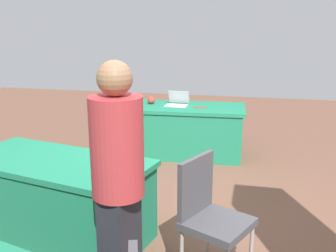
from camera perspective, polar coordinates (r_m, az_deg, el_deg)
ground_plane at (r=3.98m, az=1.57°, el=-13.52°), size 14.40×14.40×0.00m
table_foreground at (r=5.75m, az=1.81°, el=-0.58°), size 1.94×0.97×0.74m
table_mid_right at (r=3.65m, az=-16.26°, el=-10.30°), size 1.85×1.14×0.74m
chair_tucked_left at (r=2.93m, az=6.23°, el=-12.62°), size 0.58×0.58×0.94m
person_attendee_standing at (r=2.49m, az=-7.45°, el=-7.54°), size 0.40×0.40×1.68m
laptop_silver at (r=5.69m, az=1.38°, el=3.47°), size 0.33×0.31×0.21m
yarn_ball at (r=5.81m, az=-2.52°, el=3.86°), size 0.11×0.11×0.11m
scissors_red at (r=5.55m, az=4.88°, el=2.75°), size 0.18×0.08×0.01m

